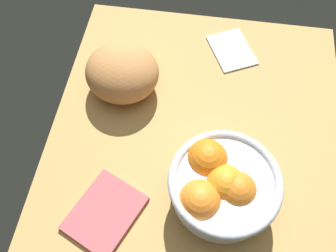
% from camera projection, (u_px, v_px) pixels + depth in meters
% --- Properties ---
extents(ground_plane, '(0.72, 0.64, 0.03)m').
position_uv_depth(ground_plane, '(196.00, 136.00, 0.82)').
color(ground_plane, '#B1884C').
extents(fruit_bowl, '(0.21, 0.21, 0.11)m').
position_uv_depth(fruit_bowl, '(221.00, 185.00, 0.68)').
color(fruit_bowl, silver).
rests_on(fruit_bowl, ground).
extents(bread_loaf, '(0.19, 0.19, 0.11)m').
position_uv_depth(bread_loaf, '(122.00, 72.00, 0.82)').
color(bread_loaf, '#BD7B45').
rests_on(bread_loaf, ground).
extents(napkin_folded, '(0.15, 0.14, 0.01)m').
position_uv_depth(napkin_folded, '(232.00, 49.00, 0.92)').
color(napkin_folded, '#B4C2C7').
rests_on(napkin_folded, ground).
extents(napkin_spare, '(0.18, 0.16, 0.01)m').
position_uv_depth(napkin_spare, '(105.00, 213.00, 0.71)').
color(napkin_spare, '#BA5358').
rests_on(napkin_spare, ground).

